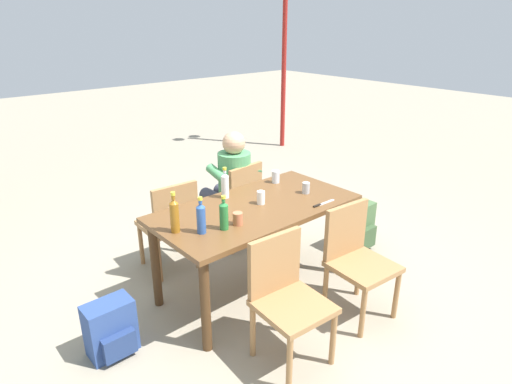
{
  "coord_description": "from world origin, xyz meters",
  "views": [
    {
      "loc": [
        -2.1,
        -2.41,
        2.18
      ],
      "look_at": [
        0.0,
        0.0,
        0.89
      ],
      "focal_mm": 30.56,
      "sensor_mm": 36.0,
      "label": 1
    }
  ],
  "objects_px": {
    "bottle_green": "(224,215)",
    "bottle_blue": "(201,218)",
    "cup_glass": "(276,177)",
    "cup_terracotta": "(238,219)",
    "dining_table": "(256,217)",
    "chair_far_left": "(171,222)",
    "chair_near_left": "(286,293)",
    "person_in_white_shirt": "(230,181)",
    "backpack_by_near_side": "(111,329)",
    "bottle_amber": "(174,215)",
    "lamp_post": "(285,19)",
    "bottle_clear": "(225,185)",
    "cup_white": "(261,198)",
    "chair_near_right": "(356,255)",
    "table_knife": "(322,204)",
    "backpack_by_far_side": "(359,227)",
    "cup_steel": "(306,188)",
    "chair_far_right": "(237,200)"
  },
  "relations": [
    {
      "from": "bottle_amber",
      "to": "bottle_blue",
      "type": "relative_size",
      "value": 1.12
    },
    {
      "from": "chair_far_right",
      "to": "backpack_by_far_side",
      "type": "height_order",
      "value": "chair_far_right"
    },
    {
      "from": "chair_far_right",
      "to": "cup_glass",
      "type": "relative_size",
      "value": 7.72
    },
    {
      "from": "chair_near_right",
      "to": "chair_near_left",
      "type": "height_order",
      "value": "same"
    },
    {
      "from": "chair_near_right",
      "to": "person_in_white_shirt",
      "type": "distance_m",
      "value": 1.56
    },
    {
      "from": "chair_near_right",
      "to": "lamp_post",
      "type": "relative_size",
      "value": 0.28
    },
    {
      "from": "dining_table",
      "to": "chair_near_right",
      "type": "bearing_deg",
      "value": -62.17
    },
    {
      "from": "bottle_blue",
      "to": "cup_glass",
      "type": "relative_size",
      "value": 2.4
    },
    {
      "from": "dining_table",
      "to": "bottle_amber",
      "type": "distance_m",
      "value": 0.76
    },
    {
      "from": "bottle_green",
      "to": "bottle_blue",
      "type": "distance_m",
      "value": 0.16
    },
    {
      "from": "cup_steel",
      "to": "chair_far_right",
      "type": "bearing_deg",
      "value": 98.65
    },
    {
      "from": "cup_white",
      "to": "chair_near_right",
      "type": "bearing_deg",
      "value": -66.14
    },
    {
      "from": "bottle_blue",
      "to": "backpack_by_far_side",
      "type": "relative_size",
      "value": 0.56
    },
    {
      "from": "dining_table",
      "to": "chair_near_left",
      "type": "xyz_separation_m",
      "value": [
        -0.37,
        -0.72,
        -0.18
      ]
    },
    {
      "from": "bottle_blue",
      "to": "backpack_by_near_side",
      "type": "distance_m",
      "value": 0.98
    },
    {
      "from": "chair_far_left",
      "to": "table_knife",
      "type": "xyz_separation_m",
      "value": [
        0.8,
        -1.05,
        0.29
      ]
    },
    {
      "from": "bottle_clear",
      "to": "backpack_by_near_side",
      "type": "relative_size",
      "value": 0.67
    },
    {
      "from": "cup_white",
      "to": "cup_terracotta",
      "type": "bearing_deg",
      "value": -155.18
    },
    {
      "from": "cup_white",
      "to": "cup_glass",
      "type": "bearing_deg",
      "value": 33.04
    },
    {
      "from": "dining_table",
      "to": "chair_far_left",
      "type": "distance_m",
      "value": 0.84
    },
    {
      "from": "backpack_by_far_side",
      "to": "lamp_post",
      "type": "xyz_separation_m",
      "value": [
        2.09,
        3.25,
        1.93
      ]
    },
    {
      "from": "bottle_green",
      "to": "bottle_clear",
      "type": "distance_m",
      "value": 0.58
    },
    {
      "from": "dining_table",
      "to": "table_knife",
      "type": "bearing_deg",
      "value": -37.64
    },
    {
      "from": "cup_glass",
      "to": "cup_terracotta",
      "type": "distance_m",
      "value": 0.92
    },
    {
      "from": "backpack_by_near_side",
      "to": "bottle_green",
      "type": "bearing_deg",
      "value": -14.9
    },
    {
      "from": "bottle_clear",
      "to": "cup_white",
      "type": "relative_size",
      "value": 2.45
    },
    {
      "from": "person_in_white_shirt",
      "to": "chair_far_left",
      "type": "bearing_deg",
      "value": -171.75
    },
    {
      "from": "dining_table",
      "to": "cup_white",
      "type": "xyz_separation_m",
      "value": [
        0.06,
        0.01,
        0.15
      ]
    },
    {
      "from": "bottle_amber",
      "to": "lamp_post",
      "type": "height_order",
      "value": "lamp_post"
    },
    {
      "from": "bottle_green",
      "to": "backpack_by_far_side",
      "type": "bearing_deg",
      "value": 0.46
    },
    {
      "from": "dining_table",
      "to": "chair_far_right",
      "type": "relative_size",
      "value": 1.91
    },
    {
      "from": "chair_far_left",
      "to": "cup_glass",
      "type": "bearing_deg",
      "value": -26.9
    },
    {
      "from": "person_in_white_shirt",
      "to": "bottle_blue",
      "type": "height_order",
      "value": "person_in_white_shirt"
    },
    {
      "from": "chair_near_left",
      "to": "bottle_blue",
      "type": "distance_m",
      "value": 0.77
    },
    {
      "from": "bottle_green",
      "to": "cup_terracotta",
      "type": "xyz_separation_m",
      "value": [
        0.12,
        -0.01,
        -0.06
      ]
    },
    {
      "from": "chair_near_right",
      "to": "cup_terracotta",
      "type": "relative_size",
      "value": 9.22
    },
    {
      "from": "chair_far_left",
      "to": "cup_steel",
      "type": "distance_m",
      "value": 1.23
    },
    {
      "from": "bottle_blue",
      "to": "cup_glass",
      "type": "bearing_deg",
      "value": 19.81
    },
    {
      "from": "chair_near_right",
      "to": "person_in_white_shirt",
      "type": "relative_size",
      "value": 0.74
    },
    {
      "from": "cup_glass",
      "to": "backpack_by_far_side",
      "type": "distance_m",
      "value": 1.05
    },
    {
      "from": "chair_far_right",
      "to": "cup_white",
      "type": "height_order",
      "value": "cup_white"
    },
    {
      "from": "cup_steel",
      "to": "cup_terracotta",
      "type": "height_order",
      "value": "cup_steel"
    },
    {
      "from": "chair_near_left",
      "to": "bottle_blue",
      "type": "xyz_separation_m",
      "value": [
        -0.23,
        0.62,
        0.4
      ]
    },
    {
      "from": "bottle_green",
      "to": "backpack_by_far_side",
      "type": "height_order",
      "value": "bottle_green"
    },
    {
      "from": "bottle_blue",
      "to": "cup_terracotta",
      "type": "distance_m",
      "value": 0.29
    },
    {
      "from": "chair_far_left",
      "to": "bottle_blue",
      "type": "height_order",
      "value": "bottle_blue"
    },
    {
      "from": "chair_near_right",
      "to": "cup_white",
      "type": "height_order",
      "value": "cup_white"
    },
    {
      "from": "dining_table",
      "to": "cup_white",
      "type": "distance_m",
      "value": 0.16
    },
    {
      "from": "chair_near_left",
      "to": "cup_glass",
      "type": "bearing_deg",
      "value": 49.74
    },
    {
      "from": "bottle_green",
      "to": "backpack_by_near_side",
      "type": "distance_m",
      "value": 1.1
    }
  ]
}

